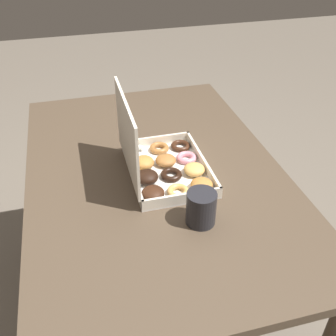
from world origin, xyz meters
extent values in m
plane|color=#6B6054|center=(0.00, 0.00, 0.00)|extent=(8.00, 8.00, 0.00)
cube|color=#4C3D2D|center=(0.00, 0.00, 0.72)|extent=(1.19, 0.79, 0.03)
cylinder|color=#4C3D2D|center=(0.55, -0.35, 0.35)|extent=(0.06, 0.06, 0.71)
cylinder|color=#4C3D2D|center=(0.55, 0.35, 0.35)|extent=(0.06, 0.06, 0.71)
cube|color=silver|center=(-0.02, -0.04, 0.74)|extent=(0.33, 0.24, 0.01)
cube|color=beige|center=(-0.02, -0.15, 0.76)|extent=(0.33, 0.01, 0.03)
cube|color=beige|center=(-0.02, 0.08, 0.76)|extent=(0.33, 0.01, 0.03)
cube|color=beige|center=(-0.18, -0.04, 0.76)|extent=(0.01, 0.24, 0.03)
cube|color=beige|center=(0.14, -0.04, 0.76)|extent=(0.01, 0.24, 0.03)
cube|color=beige|center=(-0.02, 0.08, 0.89)|extent=(0.33, 0.01, 0.23)
ellipsoid|color=#B77A38|center=(-0.14, -0.11, 0.76)|extent=(0.07, 0.07, 0.03)
ellipsoid|color=tan|center=(-0.06, -0.11, 0.76)|extent=(0.07, 0.07, 0.03)
torus|color=pink|center=(0.02, -0.11, 0.76)|extent=(0.07, 0.07, 0.02)
torus|color=#381E11|center=(0.09, -0.11, 0.75)|extent=(0.07, 0.07, 0.02)
torus|color=tan|center=(-0.14, -0.04, 0.75)|extent=(0.07, 0.07, 0.02)
torus|color=black|center=(-0.06, -0.04, 0.75)|extent=(0.07, 0.07, 0.02)
ellipsoid|color=#9E6633|center=(0.01, -0.04, 0.76)|extent=(0.07, 0.07, 0.03)
torus|color=#9E6633|center=(0.10, -0.04, 0.76)|extent=(0.07, 0.07, 0.02)
ellipsoid|color=#381E11|center=(-0.14, 0.04, 0.76)|extent=(0.07, 0.07, 0.03)
ellipsoid|color=black|center=(-0.06, 0.04, 0.76)|extent=(0.07, 0.07, 0.04)
ellipsoid|color=#B77A38|center=(0.01, 0.03, 0.76)|extent=(0.07, 0.07, 0.04)
torus|color=white|center=(0.09, 0.04, 0.75)|extent=(0.07, 0.07, 0.02)
cylinder|color=#232328|center=(-0.26, -0.06, 0.79)|extent=(0.08, 0.08, 0.10)
cylinder|color=black|center=(-0.26, -0.06, 0.83)|extent=(0.07, 0.07, 0.01)
camera|label=1|loc=(-0.99, 0.22, 1.47)|focal=42.00mm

